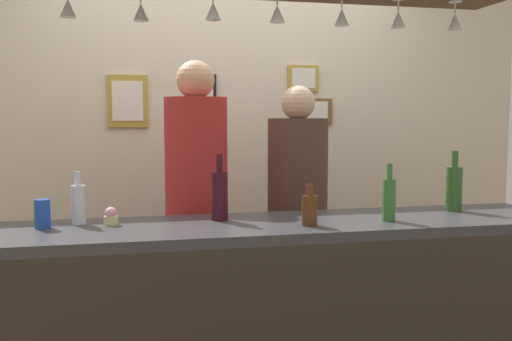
{
  "coord_description": "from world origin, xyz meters",
  "views": [
    {
      "loc": [
        -0.63,
        -2.76,
        1.46
      ],
      "look_at": [
        0.0,
        0.1,
        1.18
      ],
      "focal_mm": 39.77,
      "sensor_mm": 36.0,
      "label": 1
    }
  ],
  "objects": [
    {
      "name": "bottle_beer_brown_stubby",
      "position": [
        0.11,
        -0.46,
        1.06
      ],
      "size": [
        0.07,
        0.07,
        0.18
      ],
      "color": "#512D14",
      "rests_on": "bar_counter"
    },
    {
      "name": "person_left_red_shirt",
      "position": [
        -0.29,
        0.3,
        1.07
      ],
      "size": [
        0.34,
        0.34,
        1.76
      ],
      "color": "#2D334C",
      "rests_on": "ground_plane"
    },
    {
      "name": "hanging_wineglass_center",
      "position": [
        0.0,
        -0.33,
        1.91
      ],
      "size": [
        0.07,
        0.07,
        0.13
      ],
      "color": "silver",
      "rests_on": "overhead_glass_rack"
    },
    {
      "name": "picture_frame_caricature",
      "position": [
        -0.65,
        1.06,
        1.56
      ],
      "size": [
        0.26,
        0.02,
        0.34
      ],
      "color": "#B29338",
      "rests_on": "back_wall"
    },
    {
      "name": "hanging_wineglass_center_right",
      "position": [
        0.31,
        -0.3,
        1.91
      ],
      "size": [
        0.07,
        0.07,
        0.13
      ],
      "color": "silver",
      "rests_on": "overhead_glass_rack"
    },
    {
      "name": "bottle_soda_clear",
      "position": [
        -0.86,
        -0.21,
        1.09
      ],
      "size": [
        0.06,
        0.06,
        0.23
      ],
      "color": "silver",
      "rests_on": "bar_counter"
    },
    {
      "name": "hanging_wineglass_left",
      "position": [
        -0.58,
        -0.24,
        1.91
      ],
      "size": [
        0.07,
        0.07,
        0.13
      ],
      "color": "silver",
      "rests_on": "overhead_glass_rack"
    },
    {
      "name": "bar_counter",
      "position": [
        0.0,
        -0.5,
        0.67
      ],
      "size": [
        2.7,
        0.55,
        0.99
      ],
      "color": "#38383D",
      "rests_on": "ground_plane"
    },
    {
      "name": "hanging_wineglass_far_right",
      "position": [
        0.87,
        -0.31,
        1.91
      ],
      "size": [
        0.07,
        0.07,
        0.13
      ],
      "color": "silver",
      "rests_on": "overhead_glass_rack"
    },
    {
      "name": "bottle_beer_green_import",
      "position": [
        0.49,
        -0.43,
        1.1
      ],
      "size": [
        0.06,
        0.06,
        0.26
      ],
      "color": "#336B2D",
      "rests_on": "bar_counter"
    },
    {
      "name": "person_right_brown_shirt",
      "position": [
        0.29,
        0.3,
        0.98
      ],
      "size": [
        0.34,
        0.34,
        1.64
      ],
      "color": "#2D334C",
      "rests_on": "ground_plane"
    },
    {
      "name": "bottle_wine_dark_red",
      "position": [
        -0.25,
        -0.25,
        1.11
      ],
      "size": [
        0.08,
        0.08,
        0.3
      ],
      "color": "#380F19",
      "rests_on": "bar_counter"
    },
    {
      "name": "hanging_wineglass_right",
      "position": [
        0.58,
        -0.3,
        1.91
      ],
      "size": [
        0.07,
        0.07,
        0.13
      ],
      "color": "silver",
      "rests_on": "overhead_glass_rack"
    },
    {
      "name": "picture_frame_upper_small",
      "position": [
        0.55,
        1.06,
        1.73
      ],
      "size": [
        0.22,
        0.02,
        0.18
      ],
      "color": "#B29338",
      "rests_on": "back_wall"
    },
    {
      "name": "hanging_wineglass_center_left",
      "position": [
        -0.28,
        -0.33,
        1.91
      ],
      "size": [
        0.07,
        0.07,
        0.13
      ],
      "color": "silver",
      "rests_on": "overhead_glass_rack"
    },
    {
      "name": "picture_frame_crest",
      "position": [
        -0.15,
        1.06,
        1.62
      ],
      "size": [
        0.18,
        0.02,
        0.26
      ],
      "color": "black",
      "rests_on": "back_wall"
    },
    {
      "name": "back_wall",
      "position": [
        0.0,
        1.1,
        1.3
      ],
      "size": [
        4.4,
        0.06,
        2.6
      ],
      "primitive_type": "cube",
      "color": "beige",
      "rests_on": "ground_plane"
    },
    {
      "name": "drink_can",
      "position": [
        -1.0,
        -0.27,
        1.06
      ],
      "size": [
        0.07,
        0.07,
        0.12
      ],
      "primitive_type": "cylinder",
      "color": "#1E4CB2",
      "rests_on": "bar_counter"
    },
    {
      "name": "picture_frame_lower_pair",
      "position": [
        0.61,
        1.06,
        1.5
      ],
      "size": [
        0.3,
        0.02,
        0.18
      ],
      "color": "brown",
      "rests_on": "back_wall"
    },
    {
      "name": "hanging_wineglass_far_left",
      "position": [
        -0.88,
        -0.26,
        1.91
      ],
      "size": [
        0.07,
        0.07,
        0.13
      ],
      "color": "silver",
      "rests_on": "overhead_glass_rack"
    },
    {
      "name": "cupcake",
      "position": [
        -0.72,
        -0.26,
        1.03
      ],
      "size": [
        0.06,
        0.06,
        0.08
      ],
      "color": "beige",
      "rests_on": "bar_counter"
    },
    {
      "name": "bottle_champagne_green",
      "position": [
        0.93,
        -0.25,
        1.11
      ],
      "size": [
        0.08,
        0.08,
        0.3
      ],
      "color": "#2D5623",
      "rests_on": "bar_counter"
    }
  ]
}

